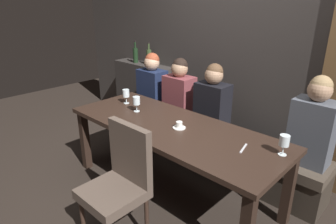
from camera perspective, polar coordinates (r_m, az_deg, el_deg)
The scene contains 17 objects.
ground at distance 3.14m, azimuth 0.69°, elevation -15.09°, with size 9.00×9.00×0.00m, color black.
back_wall_tiled at distance 3.54m, azimuth 14.91°, elevation 14.74°, with size 6.00×0.12×3.00m, color #383330.
back_counter at distance 4.58m, azimuth -4.55°, elevation 3.56°, with size 1.10×0.28×0.95m, color #2F2B29.
dining_table at distance 2.80m, azimuth 0.75°, elevation -4.26°, with size 2.20×0.84×0.74m.
banquette_bench at distance 3.48m, azimuth 8.67°, elevation -6.95°, with size 2.50×0.44×0.45m.
chair_near_side at distance 2.35m, azimuth -9.33°, elevation -12.66°, with size 0.44×0.44×0.98m.
diner_redhead at distance 3.84m, azimuth -3.11°, elevation 5.45°, with size 0.36×0.24×0.77m.
diner_bearded at distance 3.55m, azimuth 2.20°, elevation 4.07°, with size 0.36×0.24×0.77m.
diner_far_end at distance 3.26m, azimuth 8.69°, elevation 2.32°, with size 0.36×0.24×0.77m.
diner_near_end at distance 2.86m, azimuth 26.55°, elevation -2.01°, with size 0.36×0.24×0.82m.
wine_bottle_dark_red at distance 4.54m, azimuth -6.37°, elevation 11.08°, with size 0.08×0.08×0.33m.
wine_bottle_pale_label at distance 4.36m, azimuth -3.75°, elevation 10.76°, with size 0.08×0.08×0.33m.
wine_glass_near_right at distance 3.08m, azimuth -6.19°, elevation 2.15°, with size 0.08×0.08×0.16m.
wine_glass_center_back at distance 3.35m, azimuth -8.22°, elevation 3.53°, with size 0.08×0.08×0.16m.
wine_glass_center_front at distance 2.38m, azimuth 21.77°, elevation -5.38°, with size 0.08×0.08×0.16m.
espresso_cup at distance 2.70m, azimuth 2.23°, elevation -2.64°, with size 0.12×0.12×0.06m.
fork_on_table at distance 2.42m, azimuth 14.54°, elevation -6.87°, with size 0.02×0.17×0.01m, color silver.
Camera 1 is at (1.72, -1.85, 1.85)m, focal length 31.19 mm.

